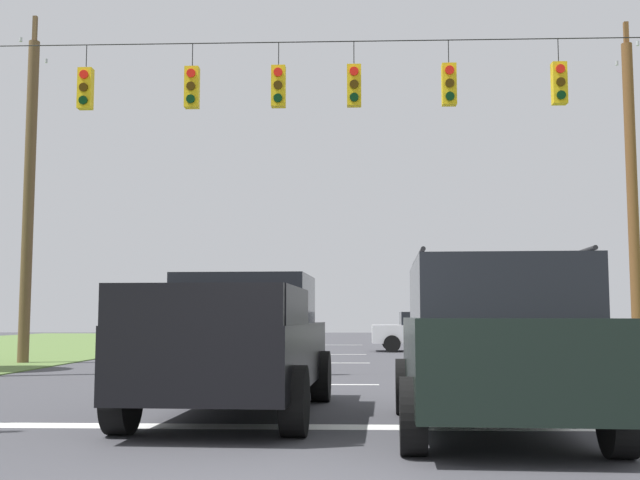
# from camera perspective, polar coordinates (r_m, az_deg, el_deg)

# --- Properties ---
(stop_bar_stripe) EXTENTS (13.93, 0.45, 0.01)m
(stop_bar_stripe) POSITION_cam_1_polar(r_m,az_deg,el_deg) (9.88, -1.86, -13.38)
(stop_bar_stripe) COLOR white
(stop_bar_stripe) RESTS_ON ground
(lane_dash_0) EXTENTS (2.50, 0.15, 0.01)m
(lane_dash_0) POSITION_cam_1_polar(r_m,az_deg,el_deg) (15.83, -0.30, -10.43)
(lane_dash_0) COLOR white
(lane_dash_0) RESTS_ON ground
(lane_dash_1) EXTENTS (2.50, 0.15, 0.01)m
(lane_dash_1) POSITION_cam_1_polar(r_m,az_deg,el_deg) (23.09, 0.50, -8.90)
(lane_dash_1) COLOR white
(lane_dash_1) RESTS_ON ground
(lane_dash_2) EXTENTS (2.50, 0.15, 0.01)m
(lane_dash_2) POSITION_cam_1_polar(r_m,az_deg,el_deg) (28.23, 0.82, -8.29)
(lane_dash_2) COLOR white
(lane_dash_2) RESTS_ON ground
(lane_dash_3) EXTENTS (2.50, 0.15, 0.01)m
(lane_dash_3) POSITION_cam_1_polar(r_m,az_deg,el_deg) (37.48, 1.16, -7.62)
(lane_dash_3) COLOR white
(lane_dash_3) RESTS_ON ground
(overhead_signal_span) EXTENTS (16.65, 0.31, 8.26)m
(overhead_signal_span) POSITION_cam_1_polar(r_m,az_deg,el_deg) (17.72, -0.36, 5.42)
(overhead_signal_span) COLOR brown
(overhead_signal_span) RESTS_ON ground
(pickup_truck) EXTENTS (2.47, 5.48, 1.95)m
(pickup_truck) POSITION_cam_1_polar(r_m,az_deg,el_deg) (11.04, -5.91, -7.51)
(pickup_truck) COLOR black
(pickup_truck) RESTS_ON ground
(suv_black) EXTENTS (2.39, 4.88, 2.05)m
(suv_black) POSITION_cam_1_polar(r_m,az_deg,el_deg) (9.52, 12.32, -7.17)
(suv_black) COLOR black
(suv_black) RESTS_ON ground
(distant_car_crossing_white) EXTENTS (4.32, 2.05, 1.52)m
(distant_car_crossing_white) POSITION_cam_1_polar(r_m,az_deg,el_deg) (30.92, 7.81, -6.55)
(distant_car_crossing_white) COLOR silver
(distant_car_crossing_white) RESTS_ON ground
(utility_pole_mid_right) EXTENTS (0.29, 1.71, 9.48)m
(utility_pole_mid_right) POSITION_cam_1_polar(r_m,az_deg,el_deg) (22.95, 21.72, 2.95)
(utility_pole_mid_right) COLOR brown
(utility_pole_mid_right) RESTS_ON ground
(utility_pole_near_left) EXTENTS (0.32, 1.97, 10.32)m
(utility_pole_near_left) POSITION_cam_1_polar(r_m,az_deg,el_deg) (24.60, -20.37, 3.14)
(utility_pole_near_left) COLOR brown
(utility_pole_near_left) RESTS_ON ground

